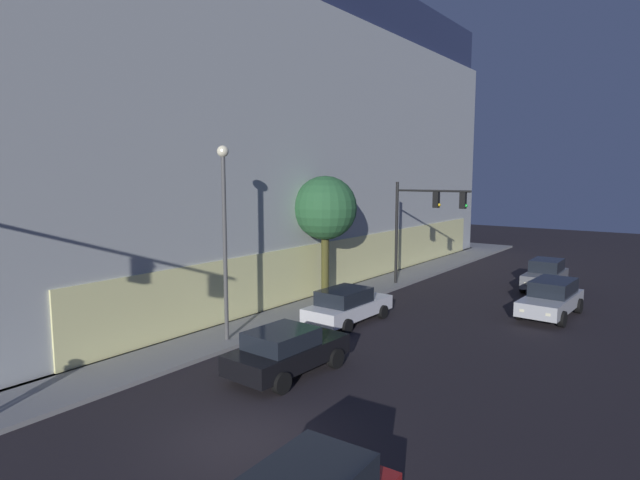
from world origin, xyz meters
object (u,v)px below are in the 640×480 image
(modern_building, at_px, (179,140))
(car_silver, at_px, (551,298))
(street_lamp_sidewalk, at_px, (224,219))
(car_black, at_px, (287,350))
(car_white, at_px, (347,305))
(traffic_light_far_corner, at_px, (424,214))
(car_grey, at_px, (545,275))
(sidewalk_tree, at_px, (325,209))

(modern_building, distance_m, car_silver, 27.81)
(street_lamp_sidewalk, xyz_separation_m, car_black, (-1.07, -3.97, -4.09))
(car_silver, bearing_deg, car_white, 133.06)
(traffic_light_far_corner, height_order, car_black, traffic_light_far_corner)
(car_silver, distance_m, car_grey, 5.87)
(modern_building, bearing_deg, car_white, -108.50)
(modern_building, relative_size, traffic_light_far_corner, 6.54)
(street_lamp_sidewalk, bearing_deg, car_grey, -23.74)
(car_white, bearing_deg, modern_building, 71.50)
(car_grey, bearing_deg, car_silver, -164.28)
(car_white, bearing_deg, car_grey, -24.06)
(car_white, relative_size, car_grey, 1.12)
(car_white, distance_m, car_silver, 9.65)
(car_silver, height_order, car_grey, car_grey)
(sidewalk_tree, height_order, car_black, sidewalk_tree)
(modern_building, bearing_deg, car_black, -121.07)
(modern_building, xyz_separation_m, traffic_light_far_corner, (2.00, -19.05, -4.84))
(sidewalk_tree, height_order, car_white, sidewalk_tree)
(street_lamp_sidewalk, xyz_separation_m, car_silver, (11.80, -9.26, -4.03))
(street_lamp_sidewalk, distance_m, sidewalk_tree, 7.98)
(street_lamp_sidewalk, relative_size, car_white, 1.59)
(car_silver, bearing_deg, car_black, 157.64)
(street_lamp_sidewalk, xyz_separation_m, sidewalk_tree, (7.92, 0.99, -0.06))
(modern_building, height_order, car_silver, modern_building)
(car_grey, bearing_deg, traffic_light_far_corner, 122.30)
(modern_building, distance_m, sidewalk_tree, 17.28)
(street_lamp_sidewalk, distance_m, car_grey, 19.48)
(street_lamp_sidewalk, bearing_deg, car_black, -105.06)
(modern_building, height_order, car_white, modern_building)
(traffic_light_far_corner, xyz_separation_m, car_white, (-8.52, -0.42, -3.58))
(car_black, xyz_separation_m, car_silver, (12.87, -5.29, 0.06))
(street_lamp_sidewalk, xyz_separation_m, car_white, (5.21, -2.21, -4.11))
(traffic_light_far_corner, relative_size, sidewalk_tree, 0.94)
(car_white, bearing_deg, sidewalk_tree, 49.71)
(modern_building, height_order, sidewalk_tree, modern_building)
(car_grey, bearing_deg, street_lamp_sidewalk, 156.26)
(sidewalk_tree, relative_size, car_silver, 1.32)
(modern_building, height_order, traffic_light_far_corner, modern_building)
(car_white, xyz_separation_m, car_silver, (6.59, -7.05, 0.08))
(modern_building, distance_m, car_grey, 26.91)
(street_lamp_sidewalk, distance_m, car_white, 6.99)
(modern_building, bearing_deg, street_lamp_sidewalk, -124.18)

